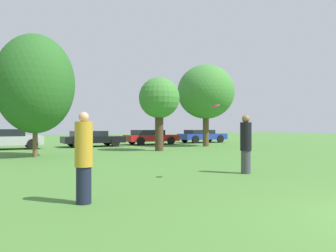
% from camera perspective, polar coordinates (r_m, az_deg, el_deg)
% --- Properties ---
extents(person_thrower, '(0.35, 0.35, 1.83)m').
position_cam_1_polar(person_thrower, '(6.83, -14.28, -5.27)').
color(person_thrower, '#191E33').
rests_on(person_thrower, ground).
extents(person_catcher, '(0.37, 0.37, 1.91)m').
position_cam_1_polar(person_catcher, '(11.10, 13.23, -2.98)').
color(person_catcher, '#3F3F47').
rests_on(person_catcher, ground).
extents(frisbee, '(0.26, 0.25, 0.12)m').
position_cam_1_polar(frisbee, '(9.55, 8.12, 3.40)').
color(frisbee, '#F21E72').
extents(tree_1, '(3.86, 3.86, 6.14)m').
position_cam_1_polar(tree_1, '(17.96, -21.87, 6.73)').
color(tree_1, brown).
rests_on(tree_1, ground).
extents(tree_2, '(2.57, 2.57, 4.62)m').
position_cam_1_polar(tree_2, '(20.87, -1.53, 4.65)').
color(tree_2, '#473323').
rests_on(tree_2, ground).
extents(tree_3, '(4.38, 4.38, 6.27)m').
position_cam_1_polar(tree_3, '(25.81, 6.52, 5.81)').
color(tree_3, brown).
rests_on(tree_3, ground).
extents(parked_car_silver, '(3.93, 2.05, 1.35)m').
position_cam_1_polar(parked_car_silver, '(24.50, -25.47, -1.97)').
color(parked_car_silver, '#B2B2B7').
rests_on(parked_car_silver, ground).
extents(parked_car_black, '(4.62, 2.19, 1.19)m').
position_cam_1_polar(parked_car_black, '(25.72, -12.92, -2.03)').
color(parked_car_black, black).
rests_on(parked_car_black, ground).
extents(parked_car_red, '(4.55, 2.12, 1.23)m').
position_cam_1_polar(parked_car_red, '(28.12, -3.03, -1.83)').
color(parked_car_red, red).
rests_on(parked_car_red, ground).
extents(parked_car_blue, '(4.58, 2.11, 1.20)m').
position_cam_1_polar(parked_car_blue, '(31.39, 5.84, -1.65)').
color(parked_car_blue, '#1E389E').
rests_on(parked_car_blue, ground).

